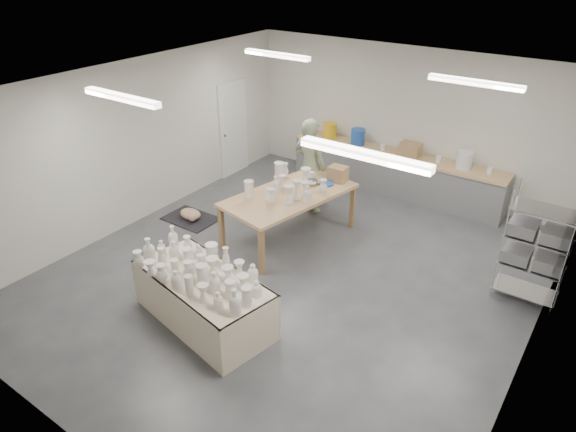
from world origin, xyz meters
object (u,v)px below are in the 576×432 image
Objects in this scene: potter at (310,166)px; red_stool at (316,192)px; work_table at (294,192)px; drying_table at (203,296)px.

red_stool is at bearing -88.94° from potter.
red_stool is (-0.34, 1.33, -0.63)m from work_table.
work_table is 1.51m from red_stool.
potter is at bearing 110.86° from drying_table.
work_table is at bearing -75.52° from red_stool.
red_stool is at bearing 115.79° from work_table.
potter reaches higher than red_stool.
drying_table reaches higher than red_stool.
red_stool is (-0.64, 3.99, -0.16)m from drying_table.
drying_table is 3.81m from potter.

